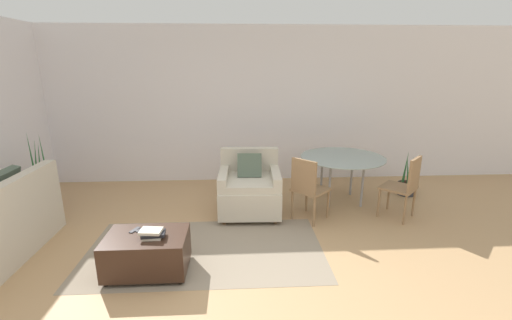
% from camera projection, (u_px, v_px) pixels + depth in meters
% --- Properties ---
extents(ground_plane, '(20.00, 20.00, 0.00)m').
position_uv_depth(ground_plane, '(241.00, 298.00, 3.19)').
color(ground_plane, tan).
extents(wall_back, '(12.00, 0.06, 2.75)m').
position_uv_depth(wall_back, '(237.00, 106.00, 6.12)').
color(wall_back, white).
rests_on(wall_back, ground_plane).
extents(area_rug, '(2.73, 1.49, 0.01)m').
position_uv_depth(area_rug, '(206.00, 250.00, 4.01)').
color(area_rug, gray).
rests_on(area_rug, ground_plane).
extents(armchair, '(0.89, 0.89, 0.89)m').
position_uv_depth(armchair, '(250.00, 189.00, 4.94)').
color(armchair, beige).
rests_on(armchair, ground_plane).
extents(ottoman, '(0.82, 0.55, 0.42)m').
position_uv_depth(ottoman, '(147.00, 252.00, 3.53)').
color(ottoman, '#382319').
rests_on(ottoman, ground_plane).
extents(book_stack, '(0.26, 0.18, 0.09)m').
position_uv_depth(book_stack, '(152.00, 234.00, 3.42)').
color(book_stack, beige).
rests_on(book_stack, ottoman).
extents(tv_remote_primary, '(0.10, 0.14, 0.01)m').
position_uv_depth(tv_remote_primary, '(135.00, 230.00, 3.59)').
color(tv_remote_primary, '#333338').
rests_on(tv_remote_primary, ottoman).
extents(tv_remote_secondary, '(0.13, 0.14, 0.01)m').
position_uv_depth(tv_remote_secondary, '(142.00, 229.00, 3.60)').
color(tv_remote_secondary, '#333338').
rests_on(tv_remote_secondary, ottoman).
extents(potted_plant, '(0.42, 0.42, 1.18)m').
position_uv_depth(potted_plant, '(43.00, 195.00, 5.13)').
color(potted_plant, brown).
rests_on(potted_plant, ground_plane).
extents(dining_table, '(1.28, 1.28, 0.72)m').
position_uv_depth(dining_table, '(342.00, 161.00, 5.27)').
color(dining_table, '#8C9E99').
rests_on(dining_table, ground_plane).
extents(dining_chair_near_left, '(0.59, 0.59, 0.90)m').
position_uv_depth(dining_chair_near_left, '(307.00, 185.00, 4.62)').
color(dining_chair_near_left, '#93704C').
rests_on(dining_chair_near_left, ground_plane).
extents(dining_chair_near_right, '(0.59, 0.59, 0.90)m').
position_uv_depth(dining_chair_near_right, '(405.00, 184.00, 4.69)').
color(dining_chair_near_right, '#93704C').
rests_on(dining_chair_near_right, ground_plane).
extents(potted_plant_small, '(0.30, 0.30, 0.72)m').
position_uv_depth(potted_plant_small, '(407.00, 186.00, 5.69)').
color(potted_plant_small, '#333338').
rests_on(potted_plant_small, ground_plane).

